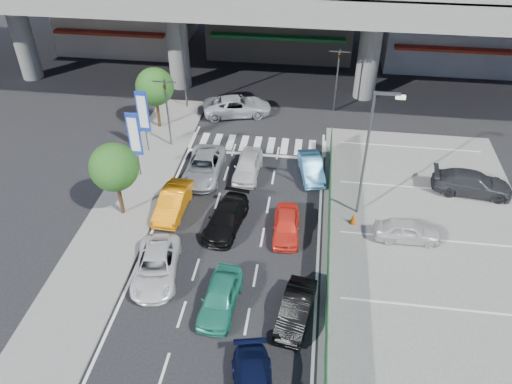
# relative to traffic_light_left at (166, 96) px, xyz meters

# --- Properties ---
(ground) EXTENTS (120.00, 120.00, 0.00)m
(ground) POSITION_rel_traffic_light_left_xyz_m (6.20, -12.00, -3.94)
(ground) COLOR black
(ground) RESTS_ON ground
(parking_lot) EXTENTS (12.00, 28.00, 0.06)m
(parking_lot) POSITION_rel_traffic_light_left_xyz_m (17.20, -10.00, -3.91)
(parking_lot) COLOR #5F5F5C
(parking_lot) RESTS_ON ground
(sidewalk_left) EXTENTS (4.00, 30.00, 0.12)m
(sidewalk_left) POSITION_rel_traffic_light_left_xyz_m (-0.80, -8.00, -3.88)
(sidewalk_left) COLOR #5F5F5C
(sidewalk_left) RESTS_ON ground
(fence_run) EXTENTS (0.16, 22.00, 1.80)m
(fence_run) POSITION_rel_traffic_light_left_xyz_m (11.50, -11.00, -3.04)
(fence_run) COLOR #1C5327
(fence_run) RESTS_ON ground
(traffic_light_left) EXTENTS (1.60, 1.24, 5.20)m
(traffic_light_left) POSITION_rel_traffic_light_left_xyz_m (0.00, 0.00, 0.00)
(traffic_light_left) COLOR #595B60
(traffic_light_left) RESTS_ON ground
(traffic_light_right) EXTENTS (1.60, 1.24, 5.20)m
(traffic_light_right) POSITION_rel_traffic_light_left_xyz_m (11.70, 7.00, 0.00)
(traffic_light_right) COLOR #595B60
(traffic_light_right) RESTS_ON ground
(street_lamp_right) EXTENTS (1.65, 0.22, 8.00)m
(street_lamp_right) POSITION_rel_traffic_light_left_xyz_m (13.37, -6.00, 0.83)
(street_lamp_right) COLOR #595B60
(street_lamp_right) RESTS_ON ground
(street_lamp_left) EXTENTS (1.65, 0.22, 8.00)m
(street_lamp_left) POSITION_rel_traffic_light_left_xyz_m (-0.13, 6.00, 0.83)
(street_lamp_left) COLOR #595B60
(street_lamp_left) RESTS_ON ground
(signboard_near) EXTENTS (0.80, 0.14, 4.70)m
(signboard_near) POSITION_rel_traffic_light_left_xyz_m (-1.00, -4.01, -0.87)
(signboard_near) COLOR #595B60
(signboard_near) RESTS_ON ground
(signboard_far) EXTENTS (0.80, 0.14, 4.70)m
(signboard_far) POSITION_rel_traffic_light_left_xyz_m (-1.40, -1.01, -0.87)
(signboard_far) COLOR #595B60
(signboard_far) RESTS_ON ground
(tree_near) EXTENTS (2.80, 2.80, 4.80)m
(tree_near) POSITION_rel_traffic_light_left_xyz_m (-0.80, -8.00, -0.55)
(tree_near) COLOR #382314
(tree_near) RESTS_ON ground
(tree_far) EXTENTS (2.80, 2.80, 4.80)m
(tree_far) POSITION_rel_traffic_light_left_xyz_m (-1.60, 2.50, -0.55)
(tree_far) COLOR #382314
(tree_far) RESTS_ON ground
(sedan_white_mid_left) EXTENTS (2.84, 4.93, 1.29)m
(sedan_white_mid_left) POSITION_rel_traffic_light_left_xyz_m (2.70, -12.65, -3.29)
(sedan_white_mid_left) COLOR silver
(sedan_white_mid_left) RESTS_ON ground
(taxi_teal_mid) EXTENTS (1.89, 4.15, 1.38)m
(taxi_teal_mid) POSITION_rel_traffic_light_left_xyz_m (6.39, -14.26, -3.25)
(taxi_teal_mid) COLOR #288A71
(taxi_teal_mid) RESTS_ON ground
(hatch_black_mid_right) EXTENTS (1.92, 4.00, 1.26)m
(hatch_black_mid_right) POSITION_rel_traffic_light_left_xyz_m (10.05, -14.48, -3.30)
(hatch_black_mid_right) COLOR black
(hatch_black_mid_right) RESTS_ON ground
(taxi_orange_left) EXTENTS (1.62, 4.24, 1.38)m
(taxi_orange_left) POSITION_rel_traffic_light_left_xyz_m (2.18, -7.33, -3.25)
(taxi_orange_left) COLOR orange
(taxi_orange_left) RESTS_ON ground
(sedan_black_mid) EXTENTS (2.46, 4.66, 1.29)m
(sedan_black_mid) POSITION_rel_traffic_light_left_xyz_m (5.60, -8.34, -3.29)
(sedan_black_mid) COLOR black
(sedan_black_mid) RESTS_ON ground
(taxi_orange_right) EXTENTS (1.65, 3.76, 1.26)m
(taxi_orange_right) POSITION_rel_traffic_light_left_xyz_m (9.10, -8.50, -3.31)
(taxi_orange_right) COLOR red
(taxi_orange_right) RESTS_ON ground
(wagon_silver_front_left) EXTENTS (2.36, 5.00, 1.38)m
(wagon_silver_front_left) POSITION_rel_traffic_light_left_xyz_m (3.19, -3.37, -3.25)
(wagon_silver_front_left) COLOR #ABAFB4
(wagon_silver_front_left) RESTS_ON ground
(sedan_white_front_mid) EXTENTS (1.77, 4.11, 1.38)m
(sedan_white_front_mid) POSITION_rel_traffic_light_left_xyz_m (6.07, -2.91, -3.25)
(sedan_white_front_mid) COLOR silver
(sedan_white_front_mid) RESTS_ON ground
(kei_truck_front_right) EXTENTS (2.09, 4.03, 1.27)m
(kei_truck_front_right) POSITION_rel_traffic_light_left_xyz_m (10.26, -2.47, -3.30)
(kei_truck_front_right) COLOR #468ABE
(kei_truck_front_right) RESTS_ON ground
(crossing_wagon_silver) EXTENTS (5.83, 3.74, 1.50)m
(crossing_wagon_silver) POSITION_rel_traffic_light_left_xyz_m (4.00, 5.36, -3.19)
(crossing_wagon_silver) COLOR #B7B9C0
(crossing_wagon_silver) RESTS_ON ground
(parked_sedan_white) EXTENTS (3.71, 1.54, 1.26)m
(parked_sedan_white) POSITION_rel_traffic_light_left_xyz_m (15.87, -8.11, -3.25)
(parked_sedan_white) COLOR silver
(parked_sedan_white) RESTS_ON parking_lot
(parked_sedan_dgrey) EXTENTS (5.06, 2.46, 1.42)m
(parked_sedan_dgrey) POSITION_rel_traffic_light_left_xyz_m (20.39, -3.06, -3.17)
(parked_sedan_dgrey) COLOR #2E2E32
(parked_sedan_dgrey) RESTS_ON parking_lot
(traffic_cone) EXTENTS (0.40, 0.40, 0.77)m
(traffic_cone) POSITION_rel_traffic_light_left_xyz_m (12.94, -7.14, -3.49)
(traffic_cone) COLOR #DB520C
(traffic_cone) RESTS_ON parking_lot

